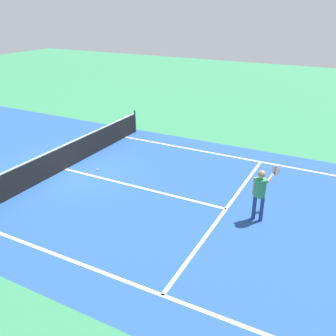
# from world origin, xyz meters

# --- Properties ---
(ground_plane) EXTENTS (60.00, 60.00, 0.00)m
(ground_plane) POSITION_xyz_m (0.00, 0.00, 0.00)
(ground_plane) COLOR #337F51
(court_surface_inbounds) EXTENTS (10.62, 24.40, 0.00)m
(court_surface_inbounds) POSITION_xyz_m (0.00, 0.00, 0.00)
(court_surface_inbounds) COLOR #234C93
(court_surface_inbounds) RESTS_ON ground_plane
(line_sideline_left) EXTENTS (0.10, 11.89, 0.01)m
(line_sideline_left) POSITION_xyz_m (-4.11, -5.95, 0.00)
(line_sideline_left) COLOR white
(line_sideline_left) RESTS_ON ground_plane
(line_sideline_right) EXTENTS (0.10, 11.89, 0.01)m
(line_sideline_right) POSITION_xyz_m (4.11, -5.95, 0.00)
(line_sideline_right) COLOR white
(line_sideline_right) RESTS_ON ground_plane
(line_service_near) EXTENTS (8.22, 0.10, 0.01)m
(line_service_near) POSITION_xyz_m (0.00, -6.40, 0.00)
(line_service_near) COLOR white
(line_service_near) RESTS_ON ground_plane
(line_center_service) EXTENTS (0.10, 6.40, 0.01)m
(line_center_service) POSITION_xyz_m (0.00, -3.20, 0.00)
(line_center_service) COLOR white
(line_center_service) RESTS_ON ground_plane
(net) EXTENTS (10.02, 0.09, 1.07)m
(net) POSITION_xyz_m (0.00, 0.00, 0.49)
(net) COLOR #33383D
(net) RESTS_ON ground_plane
(player_near) EXTENTS (1.17, 0.55, 1.57)m
(player_near) POSITION_xyz_m (-0.13, -7.40, 0.97)
(player_near) COLOR navy
(player_near) RESTS_ON ground_plane
(tennis_ball_near_net) EXTENTS (0.07, 0.07, 0.07)m
(tennis_ball_near_net) POSITION_xyz_m (0.46, -1.15, 0.03)
(tennis_ball_near_net) COLOR #CCE033
(tennis_ball_near_net) RESTS_ON ground_plane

